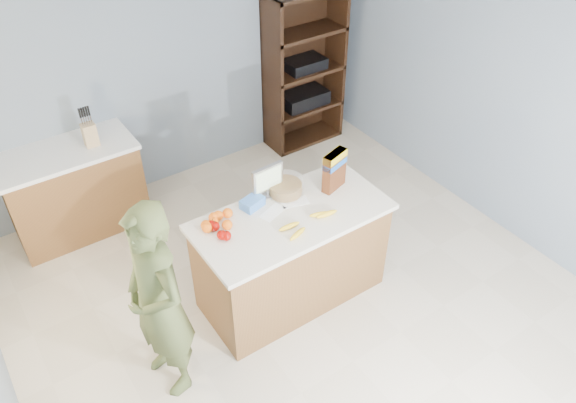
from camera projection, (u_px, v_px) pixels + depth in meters
floor at (311, 315)px, 4.73m from camera, size 4.50×5.00×0.02m
walls at (318, 152)px, 3.70m from camera, size 4.52×5.02×2.51m
counter_peninsula at (291, 259)px, 4.67m from camera, size 1.56×0.76×0.90m
back_cabinet at (75, 190)px, 5.34m from camera, size 1.24×0.62×0.90m
shelving_unit at (302, 72)px, 6.38m from camera, size 0.90×0.40×1.80m
person at (158, 304)px, 3.77m from camera, size 0.48×0.65×1.63m
knife_block at (90, 134)px, 5.06m from camera, size 0.12×0.10×0.31m
envelopes at (284, 207)px, 4.43m from camera, size 0.46×0.18×0.00m
bananas at (309, 222)px, 4.26m from camera, size 0.51×0.18×0.04m
apples at (219, 230)px, 4.16m from camera, size 0.10×0.25×0.08m
oranges at (216, 221)px, 4.24m from camera, size 0.29×0.21×0.08m
blue_carton at (252, 203)px, 4.41m from camera, size 0.20×0.16×0.08m
salad_bowl at (285, 187)px, 4.54m from camera, size 0.30×0.30×0.13m
tv at (268, 179)px, 4.45m from camera, size 0.28×0.12×0.28m
cereal_box at (334, 168)px, 4.51m from camera, size 0.24×0.15×0.34m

